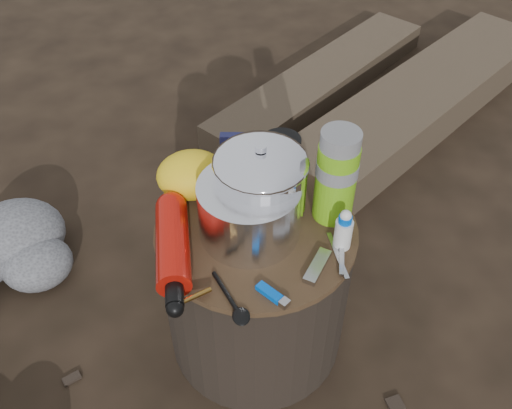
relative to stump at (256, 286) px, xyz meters
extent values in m
plane|color=black|center=(0.00, 0.00, -0.20)|extent=(60.00, 60.00, 0.00)
cylinder|color=black|center=(0.00, 0.00, 0.00)|extent=(0.44, 0.44, 0.41)
cube|color=#433628|center=(0.67, 0.75, -0.13)|extent=(1.62, 1.26, 0.15)
cube|color=#433628|center=(0.49, 1.11, -0.15)|extent=(1.09, 0.91, 0.10)
cylinder|color=silver|center=(-0.02, 0.00, 0.27)|extent=(0.22, 0.22, 0.13)
cylinder|color=white|center=(0.01, 0.03, 0.30)|extent=(0.19, 0.19, 0.19)
cylinder|color=#6AB015|center=(0.18, 0.02, 0.31)|extent=(0.09, 0.09, 0.22)
cylinder|color=black|center=(0.08, 0.14, 0.27)|extent=(0.08, 0.08, 0.13)
ellipsoid|color=yellow|center=(-0.12, 0.14, 0.26)|extent=(0.16, 0.13, 0.11)
cube|color=#161846|center=(0.00, 0.15, 0.27)|extent=(0.11, 0.05, 0.14)
cube|color=blue|center=(-0.01, -0.18, 0.21)|extent=(0.06, 0.07, 0.01)
cube|color=#A8A8AD|center=(0.10, -0.13, 0.21)|extent=(0.08, 0.09, 0.01)
cylinder|color=silver|center=(0.17, -0.08, 0.25)|extent=(0.04, 0.04, 0.09)
camera|label=1|loc=(-0.16, -0.84, 1.10)|focal=40.03mm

